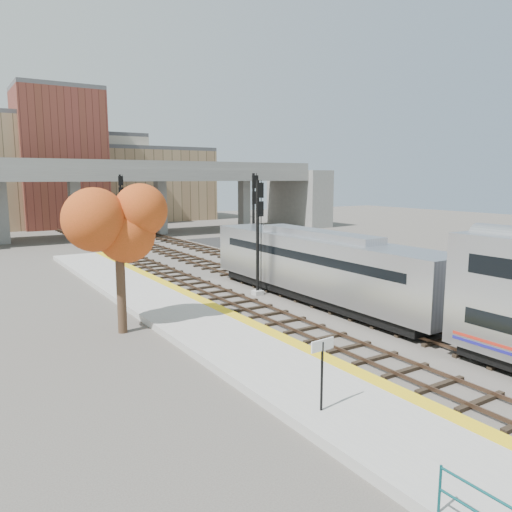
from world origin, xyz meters
TOP-DOWN VIEW (x-y plane):
  - ground at (0.00, 0.00)m, footprint 160.00×160.00m
  - platform at (-7.25, 0.00)m, footprint 4.50×60.00m
  - yellow_strip at (-5.35, 0.00)m, footprint 0.70×60.00m
  - tracks at (0.93, 12.50)m, footprint 10.70×95.00m
  - overpass at (4.92, 45.00)m, footprint 54.00×12.00m
  - buildings_far at (1.26, 66.57)m, footprint 43.00×21.00m
  - parking_lot at (14.00, 28.00)m, footprint 14.00×18.00m
  - locomotive at (1.00, 4.84)m, footprint 3.02×19.05m
  - signal_mast_near at (-1.10, 8.17)m, footprint 0.60×0.64m
  - signal_mast_mid at (3.00, 15.21)m, footprint 0.60×0.64m
  - signal_mast_far at (-1.10, 36.02)m, footprint 0.60×0.64m
  - station_sign at (-8.45, -6.95)m, footprint 0.90×0.12m
  - tree at (-10.87, 5.13)m, footprint 3.60×3.60m
  - car_a at (11.25, 25.02)m, footprint 2.17×3.90m
  - car_b at (15.46, 29.52)m, footprint 2.16×3.82m
  - car_c at (18.39, 29.86)m, footprint 3.19×4.45m

SIDE VIEW (x-z plane):
  - ground at x=0.00m, z-range 0.00..0.00m
  - parking_lot at x=14.00m, z-range 0.00..0.04m
  - tracks at x=0.93m, z-range -0.05..0.20m
  - platform at x=-7.25m, z-range 0.00..0.35m
  - yellow_strip at x=-5.35m, z-range 0.35..0.36m
  - car_b at x=15.46m, z-range 0.04..1.23m
  - car_c at x=18.39m, z-range 0.04..1.24m
  - car_a at x=11.25m, z-range 0.04..1.29m
  - station_sign at x=-8.45m, z-range 0.84..3.12m
  - locomotive at x=1.00m, z-range 0.23..4.33m
  - signal_mast_near at x=-1.10m, z-range 0.02..7.33m
  - signal_mast_far at x=-1.10m, z-range 0.10..7.88m
  - signal_mast_mid at x=3.00m, z-range 0.10..7.89m
  - tree at x=-10.87m, z-range 1.65..8.46m
  - overpass at x=4.92m, z-range 1.06..10.56m
  - buildings_far at x=1.26m, z-range -2.42..18.18m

